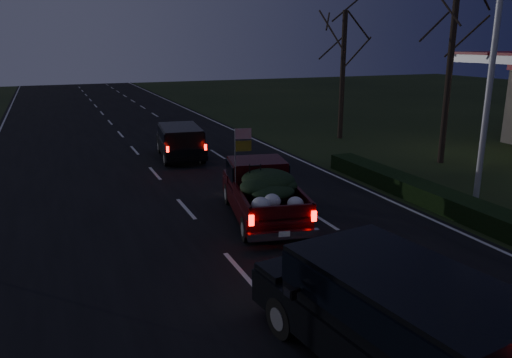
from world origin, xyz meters
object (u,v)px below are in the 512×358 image
object	(u,v)px
pickup_truck	(263,189)
rear_suv	(399,313)
lead_suv	(180,139)
light_pole	(495,37)

from	to	relation	value
pickup_truck	rear_suv	bearing A→B (deg)	-86.15
lead_suv	rear_suv	bearing A→B (deg)	-85.94
light_pole	rear_suv	size ratio (longest dim) A/B	1.66
light_pole	rear_suv	world-z (taller)	light_pole
pickup_truck	lead_suv	world-z (taller)	pickup_truck
pickup_truck	rear_suv	xyz separation A→B (m)	(-1.03, -7.85, 0.20)
pickup_truck	lead_suv	xyz separation A→B (m)	(-0.27, 9.10, -0.00)
pickup_truck	rear_suv	world-z (taller)	pickup_truck
light_pole	lead_suv	xyz separation A→B (m)	(-7.77, 10.36, -4.53)
rear_suv	pickup_truck	bearing A→B (deg)	74.91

